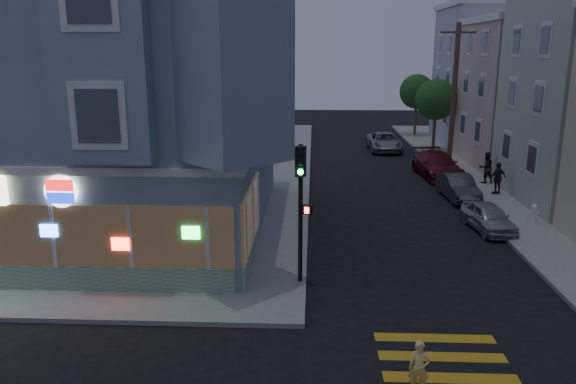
# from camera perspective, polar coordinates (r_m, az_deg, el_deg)

# --- Properties ---
(ground) EXTENTS (120.00, 120.00, 0.00)m
(ground) POSITION_cam_1_polar(r_m,az_deg,el_deg) (14.67, -10.79, -16.95)
(ground) COLOR black
(ground) RESTS_ON ground
(sidewalk_nw) EXTENTS (33.00, 42.00, 0.15)m
(sidewalk_nw) POSITION_cam_1_polar(r_m,az_deg,el_deg) (39.64, -22.37, 2.36)
(sidewalk_nw) COLOR gray
(sidewalk_nw) RESTS_ON ground
(corner_building) EXTENTS (14.60, 14.60, 11.40)m
(corner_building) POSITION_cam_1_polar(r_m,az_deg,el_deg) (24.97, -19.26, 9.55)
(corner_building) COLOR gray
(corner_building) RESTS_ON sidewalk_nw
(row_house_c) EXTENTS (12.00, 8.60, 9.00)m
(row_house_c) POSITION_cam_1_polar(r_m,az_deg,el_deg) (40.70, 26.56, 8.75)
(row_house_c) COLOR #C5A698
(row_house_c) RESTS_ON sidewalk_ne
(row_house_d) EXTENTS (12.00, 8.60, 10.50)m
(row_house_d) POSITION_cam_1_polar(r_m,az_deg,el_deg) (49.01, 22.46, 10.75)
(row_house_d) COLOR #ADAABB
(row_house_d) RESTS_ON sidewalk_ne
(utility_pole) EXTENTS (2.20, 0.30, 9.00)m
(utility_pole) POSITION_cam_1_polar(r_m,az_deg,el_deg) (37.33, 16.49, 9.51)
(utility_pole) COLOR #4C3826
(utility_pole) RESTS_ON sidewalk_ne
(street_tree_near) EXTENTS (3.00, 3.00, 5.30)m
(street_tree_near) POSITION_cam_1_polar(r_m,az_deg,el_deg) (43.27, 14.81, 9.06)
(street_tree_near) COLOR #4C3826
(street_tree_near) RESTS_ON sidewalk_ne
(street_tree_far) EXTENTS (3.00, 3.00, 5.30)m
(street_tree_far) POSITION_cam_1_polar(r_m,az_deg,el_deg) (51.10, 12.96, 9.91)
(street_tree_far) COLOR #4C3826
(street_tree_far) RESTS_ON sidewalk_ne
(running_child) EXTENTS (0.52, 0.39, 1.28)m
(running_child) POSITION_cam_1_polar(r_m,az_deg,el_deg) (13.45, 13.16, -17.02)
(running_child) COLOR #F3E27C
(running_child) RESTS_ON ground
(pedestrian_a) EXTENTS (0.96, 0.81, 1.77)m
(pedestrian_a) POSITION_cam_1_polar(r_m,az_deg,el_deg) (33.74, 19.48, 2.35)
(pedestrian_a) COLOR black
(pedestrian_a) RESTS_ON sidewalk_ne
(pedestrian_b) EXTENTS (1.07, 0.77, 1.68)m
(pedestrian_b) POSITION_cam_1_polar(r_m,az_deg,el_deg) (31.36, 20.55, 1.32)
(pedestrian_b) COLOR #28242D
(pedestrian_b) RESTS_ON sidewalk_ne
(parked_car_a) EXTENTS (1.83, 3.63, 1.19)m
(parked_car_a) POSITION_cam_1_polar(r_m,az_deg,el_deg) (25.42, 19.71, -2.43)
(parked_car_a) COLOR #A7AAAF
(parked_car_a) RESTS_ON ground
(parked_car_b) EXTENTS (1.58, 3.92, 1.27)m
(parked_car_b) POSITION_cam_1_polar(r_m,az_deg,el_deg) (30.25, 16.92, 0.46)
(parked_car_b) COLOR #36383B
(parked_car_b) RESTS_ON ground
(parked_car_c) EXTENTS (2.61, 5.34, 1.50)m
(parked_car_c) POSITION_cam_1_polar(r_m,az_deg,el_deg) (35.16, 14.91, 2.68)
(parked_car_c) COLOR maroon
(parked_car_c) RESTS_ON ground
(parked_car_d) EXTENTS (2.45, 5.02, 1.38)m
(parked_car_d) POSITION_cam_1_polar(r_m,az_deg,el_deg) (43.54, 9.75, 5.04)
(parked_car_d) COLOR gray
(parked_car_d) RESTS_ON ground
(traffic_signal) EXTENTS (0.57, 0.51, 4.55)m
(traffic_signal) POSITION_cam_1_polar(r_m,az_deg,el_deg) (17.60, 1.34, 0.07)
(traffic_signal) COLOR black
(traffic_signal) RESTS_ON sidewalk_nw
(fire_hydrant) EXTENTS (0.43, 0.25, 0.75)m
(fire_hydrant) POSITION_cam_1_polar(r_m,az_deg,el_deg) (27.17, 23.70, -1.87)
(fire_hydrant) COLOR white
(fire_hydrant) RESTS_ON sidewalk_ne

